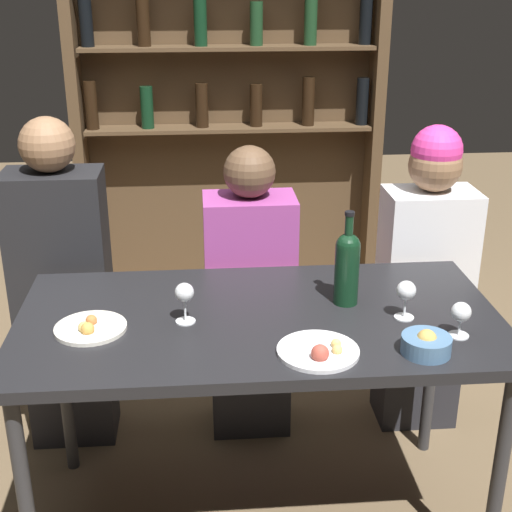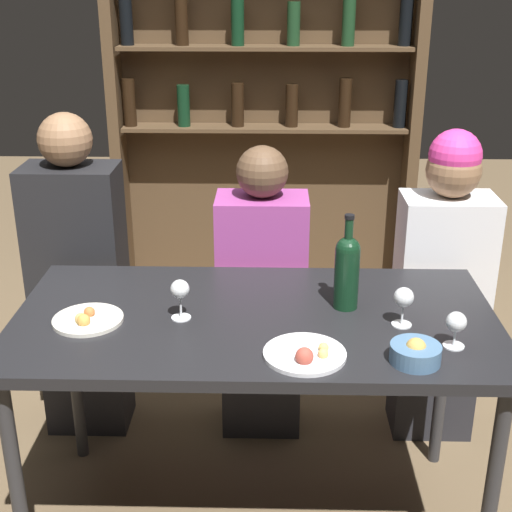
% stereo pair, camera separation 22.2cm
% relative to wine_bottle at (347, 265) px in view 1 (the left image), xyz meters
% --- Properties ---
extents(dining_table, '(1.47, 0.75, 0.77)m').
position_rel_wine_bottle_xyz_m(dining_table, '(-0.28, -0.07, -0.20)').
color(dining_table, black).
rests_on(dining_table, ground_plane).
extents(wine_rack_wall, '(1.66, 0.21, 2.05)m').
position_rel_wine_bottle_xyz_m(wine_rack_wall, '(-0.28, 1.87, 0.18)').
color(wine_rack_wall, '#4C3823').
rests_on(wine_rack_wall, ground_plane).
extents(wine_bottle, '(0.08, 0.08, 0.30)m').
position_rel_wine_bottle_xyz_m(wine_bottle, '(0.00, 0.00, 0.00)').
color(wine_bottle, black).
rests_on(wine_bottle, dining_table).
extents(wine_glass_0, '(0.06, 0.06, 0.12)m').
position_rel_wine_bottle_xyz_m(wine_glass_0, '(0.16, -0.12, -0.04)').
color(wine_glass_0, silver).
rests_on(wine_glass_0, dining_table).
extents(wine_glass_1, '(0.06, 0.06, 0.13)m').
position_rel_wine_bottle_xyz_m(wine_glass_1, '(-0.50, -0.09, -0.04)').
color(wine_glass_1, silver).
rests_on(wine_glass_1, dining_table).
extents(wine_glass_2, '(0.06, 0.06, 0.11)m').
position_rel_wine_bottle_xyz_m(wine_glass_2, '(0.28, -0.25, -0.06)').
color(wine_glass_2, silver).
rests_on(wine_glass_2, dining_table).
extents(food_plate_0, '(0.21, 0.21, 0.04)m').
position_rel_wine_bottle_xyz_m(food_plate_0, '(-0.78, -0.12, -0.12)').
color(food_plate_0, silver).
rests_on(food_plate_0, dining_table).
extents(food_plate_1, '(0.23, 0.23, 0.05)m').
position_rel_wine_bottle_xyz_m(food_plate_1, '(-0.14, -0.32, -0.12)').
color(food_plate_1, white).
rests_on(food_plate_1, dining_table).
extents(snack_bowl, '(0.14, 0.14, 0.07)m').
position_rel_wine_bottle_xyz_m(snack_bowl, '(0.16, -0.33, -0.10)').
color(snack_bowl, '#4C7299').
rests_on(snack_bowl, dining_table).
extents(seated_person_left, '(0.35, 0.22, 1.28)m').
position_rel_wine_bottle_xyz_m(seated_person_left, '(-0.97, 0.47, -0.29)').
color(seated_person_left, '#26262B').
rests_on(seated_person_left, ground_plane).
extents(seated_person_center, '(0.34, 0.22, 1.17)m').
position_rel_wine_bottle_xyz_m(seated_person_center, '(-0.27, 0.47, -0.35)').
color(seated_person_center, '#26262B').
rests_on(seated_person_center, ground_plane).
extents(seated_person_right, '(0.34, 0.22, 1.23)m').
position_rel_wine_bottle_xyz_m(seated_person_right, '(0.41, 0.47, -0.29)').
color(seated_person_right, '#26262B').
rests_on(seated_person_right, ground_plane).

